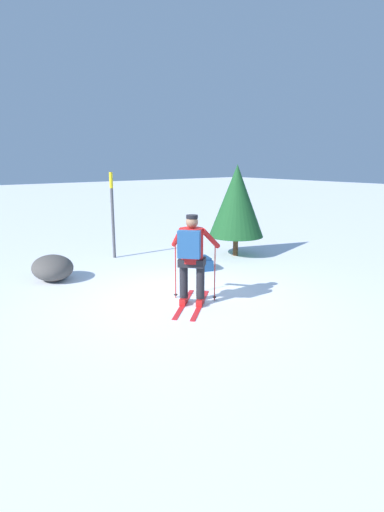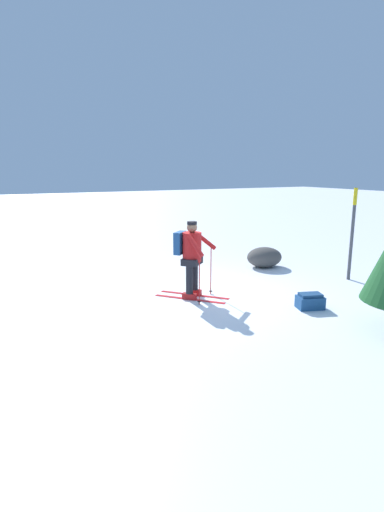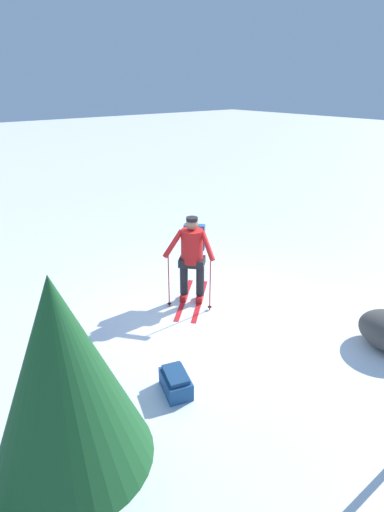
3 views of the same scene
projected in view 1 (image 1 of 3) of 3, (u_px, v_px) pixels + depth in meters
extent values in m
plane|color=white|center=(179.00, 298.00, 7.61)|extent=(80.00, 80.00, 0.00)
cube|color=red|center=(184.00, 304.00, 7.30)|extent=(1.11, 1.23, 0.01)
cube|color=red|center=(184.00, 300.00, 7.28)|extent=(0.28, 0.30, 0.12)
cylinder|color=black|center=(184.00, 280.00, 7.19)|extent=(0.15, 0.15, 0.67)
cube|color=red|center=(200.00, 305.00, 7.24)|extent=(1.11, 1.23, 0.01)
cube|color=red|center=(200.00, 301.00, 7.23)|extent=(0.28, 0.30, 0.12)
cylinder|color=black|center=(200.00, 280.00, 7.13)|extent=(0.15, 0.15, 0.67)
cube|color=black|center=(192.00, 262.00, 7.08)|extent=(0.56, 0.55, 0.14)
cylinder|color=red|center=(192.00, 245.00, 7.01)|extent=(0.40, 0.40, 0.61)
sphere|color=#8C664C|center=(192.00, 222.00, 6.91)|extent=(0.22, 0.22, 0.22)
cylinder|color=black|center=(192.00, 217.00, 6.89)|extent=(0.21, 0.21, 0.06)
cube|color=navy|center=(189.00, 244.00, 6.73)|extent=(0.38, 0.36, 0.47)
cylinder|color=red|center=(176.00, 270.00, 7.50)|extent=(0.02, 0.02, 1.09)
cylinder|color=black|center=(176.00, 295.00, 7.61)|extent=(0.07, 0.07, 0.01)
cylinder|color=red|center=(178.00, 237.00, 7.22)|extent=(0.50, 0.23, 0.43)
cylinder|color=red|center=(215.00, 272.00, 7.36)|extent=(0.02, 0.02, 1.09)
cylinder|color=black|center=(214.00, 297.00, 7.47)|extent=(0.07, 0.07, 0.01)
cylinder|color=red|center=(211.00, 238.00, 7.11)|extent=(0.17, 0.50, 0.43)
cube|color=navy|center=(203.00, 264.00, 9.59)|extent=(0.59, 0.47, 0.25)
cube|color=navy|center=(203.00, 258.00, 9.56)|extent=(0.49, 0.38, 0.06)
cylinder|color=#4C4C51|center=(113.00, 216.00, 10.50)|extent=(0.08, 0.08, 2.26)
cylinder|color=yellow|center=(111.00, 180.00, 10.28)|extent=(0.09, 0.09, 0.41)
ellipsoid|color=#474442|center=(53.00, 268.00, 8.68)|extent=(1.01, 0.86, 0.56)
cylinder|color=#4C331E|center=(235.00, 246.00, 10.95)|extent=(0.14, 0.14, 0.54)
cone|color=#194C23|center=(237.00, 201.00, 10.66)|extent=(1.47, 1.47, 1.92)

